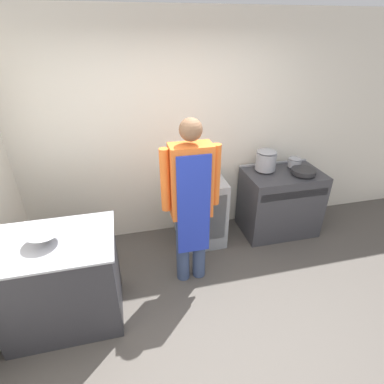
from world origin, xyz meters
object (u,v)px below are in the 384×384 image
at_px(person_cook, 191,198).
at_px(mixing_bowl, 45,237).
at_px(stock_pot, 266,160).
at_px(saute_pan, 303,171).
at_px(sauce_pot, 295,162).
at_px(stove, 280,202).
at_px(fridge_unit, 200,210).

xyz_separation_m(person_cook, mixing_bowl, (-1.30, -0.25, -0.06)).
relative_size(stock_pot, saute_pan, 0.88).
relative_size(person_cook, saute_pan, 6.04).
height_order(person_cook, stock_pot, person_cook).
bearing_deg(sauce_pot, mixing_bowl, -161.20).
bearing_deg(sauce_pot, stove, -150.22).
distance_m(mixing_bowl, saute_pan, 2.96).
bearing_deg(fridge_unit, saute_pan, -6.81).
distance_m(stove, sauce_pot, 0.56).
distance_m(mixing_bowl, stock_pot, 2.64).
height_order(stove, sauce_pot, sauce_pot).
xyz_separation_m(stove, sauce_pot, (0.19, 0.11, 0.51)).
distance_m(stove, saute_pan, 0.53).
xyz_separation_m(fridge_unit, sauce_pot, (1.29, 0.07, 0.51)).
bearing_deg(mixing_bowl, fridge_unit, 29.93).
height_order(stove, saute_pan, saute_pan).
bearing_deg(mixing_bowl, person_cook, 10.88).
distance_m(person_cook, stock_pot, 1.35).
bearing_deg(fridge_unit, stock_pot, 4.40).
height_order(saute_pan, sauce_pot, sauce_pot).
distance_m(fridge_unit, saute_pan, 1.38).
xyz_separation_m(mixing_bowl, sauce_pot, (2.86, 0.97, -0.01)).
xyz_separation_m(fridge_unit, person_cook, (-0.27, -0.66, 0.58)).
xyz_separation_m(stock_pot, saute_pan, (0.41, -0.22, -0.11)).
relative_size(person_cook, mixing_bowl, 6.26).
height_order(fridge_unit, stock_pot, stock_pot).
relative_size(stove, saute_pan, 3.26).
distance_m(person_cook, sauce_pot, 1.72).
height_order(person_cook, mixing_bowl, person_cook).
height_order(fridge_unit, saute_pan, saute_pan).
xyz_separation_m(person_cook, sauce_pot, (1.56, 0.72, -0.07)).
height_order(stock_pot, sauce_pot, stock_pot).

